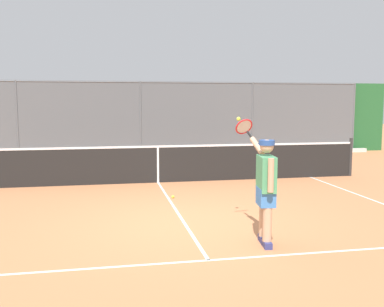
% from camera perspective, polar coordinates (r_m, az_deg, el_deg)
% --- Properties ---
extents(ground_plane, '(60.00, 60.00, 0.00)m').
position_cam_1_polar(ground_plane, '(7.62, -0.97, -9.07)').
color(ground_plane, '#C67A4C').
extents(court_line_markings, '(8.52, 10.42, 0.01)m').
position_cam_1_polar(court_line_markings, '(5.67, 2.86, -14.69)').
color(court_line_markings, white).
rests_on(court_line_markings, ground).
extents(fence_backdrop, '(20.66, 1.37, 2.84)m').
position_cam_1_polar(fence_backdrop, '(17.37, -6.83, 4.48)').
color(fence_backdrop, '#565B60').
rests_on(fence_backdrop, ground).
extents(tennis_net, '(10.95, 0.09, 1.07)m').
position_cam_1_polar(tennis_net, '(11.32, -4.45, -1.31)').
color(tennis_net, '#2D2D2D').
rests_on(tennis_net, ground).
extents(tennis_player, '(0.37, 1.35, 1.83)m').
position_cam_1_polar(tennis_player, '(6.44, 9.49, -4.00)').
color(tennis_player, navy).
rests_on(tennis_player, ground).
extents(tennis_ball_by_sideline, '(0.07, 0.07, 0.07)m').
position_cam_1_polar(tennis_ball_by_sideline, '(9.55, -2.49, -5.61)').
color(tennis_ball_by_sideline, '#C1D138').
rests_on(tennis_ball_by_sideline, ground).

